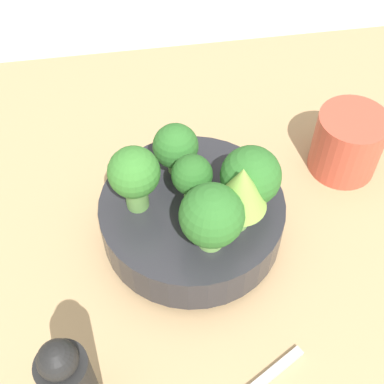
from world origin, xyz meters
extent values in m
plane|color=beige|center=(0.00, 0.00, 0.00)|extent=(6.00, 6.00, 0.00)
cube|color=tan|center=(0.00, 0.00, 0.02)|extent=(0.87, 0.80, 0.04)
cylinder|color=#28282D|center=(-0.03, 0.02, 0.04)|extent=(0.10, 0.10, 0.01)
cylinder|color=#28282D|center=(-0.03, 0.02, 0.08)|extent=(0.21, 0.21, 0.05)
cylinder|color=#7AB256|center=(0.02, -0.02, 0.12)|extent=(0.02, 0.02, 0.04)
cone|color=#84AD47|center=(0.02, -0.02, 0.17)|extent=(0.06, 0.06, 0.06)
cylinder|color=#7AB256|center=(-0.03, 0.02, 0.12)|extent=(0.02, 0.02, 0.03)
sphere|color=#286023|center=(-0.03, 0.02, 0.15)|extent=(0.04, 0.04, 0.04)
cylinder|color=#7AB256|center=(0.04, 0.01, 0.11)|extent=(0.03, 0.03, 0.02)
sphere|color=#2D6B28|center=(0.04, 0.01, 0.15)|extent=(0.07, 0.07, 0.07)
cylinder|color=#6BA34C|center=(-0.04, 0.07, 0.11)|extent=(0.02, 0.02, 0.02)
sphere|color=#2D6B28|center=(-0.04, 0.07, 0.14)|extent=(0.05, 0.05, 0.05)
cylinder|color=#609347|center=(-0.09, 0.02, 0.12)|extent=(0.03, 0.03, 0.04)
sphere|color=#387A2D|center=(-0.09, 0.02, 0.16)|extent=(0.06, 0.06, 0.06)
cylinder|color=#7AB256|center=(-0.01, -0.04, 0.12)|extent=(0.03, 0.03, 0.02)
sphere|color=#2D6B28|center=(-0.01, -0.04, 0.15)|extent=(0.07, 0.07, 0.07)
cylinder|color=#C64C38|center=(0.19, 0.10, 0.08)|extent=(0.09, 0.09, 0.09)
sphere|color=black|center=(-0.16, -0.18, 0.18)|extent=(0.03, 0.03, 0.03)
camera|label=1|loc=(-0.08, -0.35, 0.58)|focal=50.00mm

